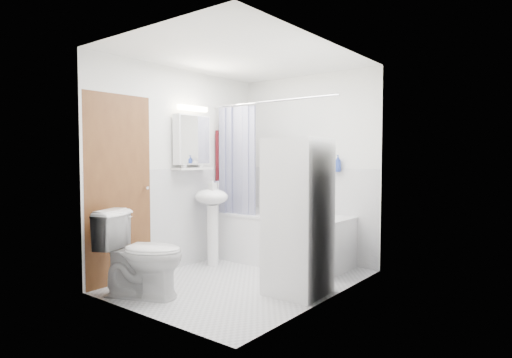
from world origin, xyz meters
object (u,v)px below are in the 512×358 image
Objects in this scene: sink at (212,209)px; toilet at (142,255)px; washer_dryer at (298,216)px; bathtub at (285,236)px.

toilet is (0.30, -1.28, -0.30)m from sink.
toilet is (-1.13, -1.00, -0.36)m from washer_dryer.
bathtub is 1.96× the size of toilet.
toilet is at bearing -100.65° from bathtub.
sink is 1.25× the size of toilet.
sink is (-0.67, -0.64, 0.36)m from bathtub.
washer_dryer is (1.43, -0.28, 0.06)m from sink.
sink is at bearing -11.17° from toilet.
sink is at bearing 167.23° from washer_dryer.
toilet is at bearing -76.67° from sink.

